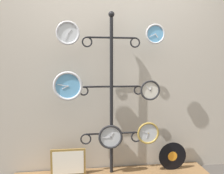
% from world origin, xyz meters
% --- Properties ---
extents(shop_wall, '(4.40, 0.04, 2.80)m').
position_xyz_m(shop_wall, '(0.00, 0.57, 1.40)').
color(shop_wall, '#BCB2A3').
rests_on(shop_wall, ground_plane).
extents(display_stand, '(0.71, 0.42, 1.86)m').
position_xyz_m(display_stand, '(0.00, 0.41, 0.57)').
color(display_stand, black).
rests_on(display_stand, ground_plane).
extents(clock_top_left, '(0.24, 0.04, 0.24)m').
position_xyz_m(clock_top_left, '(-0.45, 0.31, 1.60)').
color(clock_top_left, silver).
extents(clock_top_right, '(0.21, 0.04, 0.21)m').
position_xyz_m(clock_top_right, '(0.46, 0.32, 1.61)').
color(clock_top_right, '#60A8DB').
extents(clock_middle_left, '(0.31, 0.04, 0.31)m').
position_xyz_m(clock_middle_left, '(-0.47, 0.32, 1.07)').
color(clock_middle_left, '#60A8DB').
extents(clock_middle_right, '(0.22, 0.04, 0.22)m').
position_xyz_m(clock_middle_right, '(0.41, 0.32, 1.01)').
color(clock_middle_right, silver).
extents(clock_bottom_center, '(0.27, 0.04, 0.27)m').
position_xyz_m(clock_bottom_center, '(-0.02, 0.33, 0.50)').
color(clock_bottom_center, silver).
extents(clock_bottom_right, '(0.25, 0.04, 0.25)m').
position_xyz_m(clock_bottom_right, '(0.40, 0.31, 0.53)').
color(clock_bottom_right, silver).
extents(vinyl_record, '(0.33, 0.01, 0.33)m').
position_xyz_m(vinyl_record, '(0.71, 0.37, 0.22)').
color(vinyl_record, black).
rests_on(vinyl_record, low_shelf).
extents(picture_frame, '(0.38, 0.02, 0.30)m').
position_xyz_m(picture_frame, '(-0.48, 0.39, 0.21)').
color(picture_frame, olive).
rests_on(picture_frame, low_shelf).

